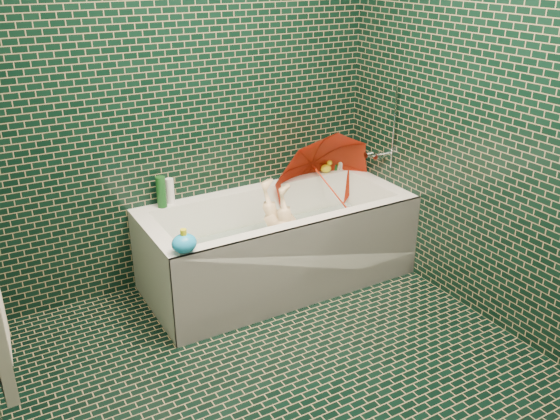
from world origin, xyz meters
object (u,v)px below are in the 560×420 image
bathtub (279,252)px  rubber_duck (327,167)px  child (285,239)px  bath_toy (184,243)px  umbrella (331,188)px

bathtub → rubber_duck: size_ratio=15.92×
child → bath_toy: (-0.78, -0.30, 0.30)m
bathtub → umbrella: bearing=13.0°
child → umbrella: umbrella is taller
bathtub → child: bearing=-45.3°
bathtub → rubber_duck: bearing=29.8°
umbrella → rubber_duck: (0.12, 0.23, 0.06)m
bathtub → umbrella: umbrella is taller
child → umbrella: (0.44, 0.13, 0.22)m
bath_toy → umbrella: bearing=23.0°
umbrella → rubber_duck: size_ratio=6.57×
bathtub → umbrella: 0.57m
umbrella → bath_toy: umbrella is taller
umbrella → rubber_duck: 0.26m
bath_toy → rubber_duck: bearing=29.7°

